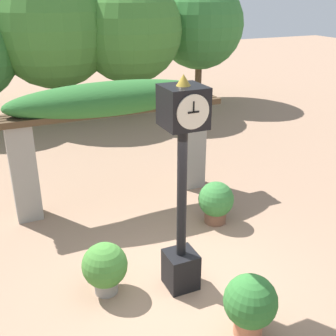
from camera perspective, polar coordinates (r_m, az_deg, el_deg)
name	(u,v)px	position (r m, az deg, el deg)	size (l,w,h in m)	color
ground_plane	(180,286)	(7.12, 1.62, -15.68)	(60.00, 60.00, 0.00)	#9E7A60
pedestal_clock	(182,183)	(6.16, 1.91, -1.98)	(0.57, 0.62, 3.43)	black
pergola	(112,113)	(9.02, -7.62, 7.37)	(4.94, 1.11, 2.70)	gray
potted_plant_near_left	(216,201)	(8.63, 6.51, -4.50)	(0.73, 0.73, 0.89)	brown
potted_plant_near_right	(105,267)	(6.80, -8.55, -13.09)	(0.72, 0.72, 0.86)	gray
potted_plant_far_left	(250,304)	(6.10, 11.07, -17.58)	(0.74, 0.74, 0.94)	#B26B4C
tree_line	(65,32)	(16.23, -13.82, 17.40)	(15.12, 4.79, 5.37)	brown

